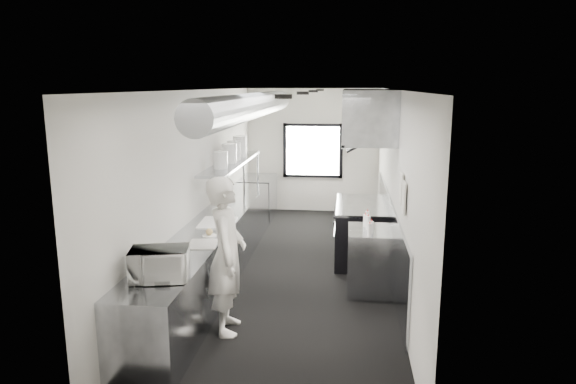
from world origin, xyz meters
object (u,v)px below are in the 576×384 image
(range, at_px, (361,231))
(cutting_board, at_px, (217,223))
(pass_shelf, at_px, (233,163))
(line_cook, at_px, (227,255))
(deli_tub_a, at_px, (150,267))
(squeeze_bottle_b, at_px, (371,227))
(bottle_station, at_px, (371,260))
(deli_tub_b, at_px, (151,264))
(plate_stack_c, at_px, (234,150))
(plate_stack_d, at_px, (240,146))
(squeeze_bottle_a, at_px, (370,230))
(microwave, at_px, (160,264))
(knife_block, at_px, (221,198))
(small_plate, at_px, (209,236))
(squeeze_bottle_d, at_px, (365,220))
(squeeze_bottle_c, at_px, (368,223))
(far_work_table, at_px, (258,198))
(plate_stack_a, at_px, (221,160))
(exhaust_hood, at_px, (368,116))
(squeeze_bottle_e, at_px, (367,217))
(prep_counter, at_px, (215,250))

(range, bearing_deg, cutting_board, -147.77)
(pass_shelf, bearing_deg, line_cook, -78.82)
(deli_tub_a, height_order, squeeze_bottle_b, squeeze_bottle_b)
(bottle_station, height_order, deli_tub_b, deli_tub_b)
(plate_stack_c, bearing_deg, squeeze_bottle_b, -41.68)
(plate_stack_d, bearing_deg, squeeze_bottle_a, -49.12)
(microwave, bearing_deg, knife_block, 80.48)
(squeeze_bottle_a, bearing_deg, deli_tub_a, -146.10)
(small_plate, height_order, squeeze_bottle_d, squeeze_bottle_d)
(small_plate, bearing_deg, microwave, -93.65)
(range, bearing_deg, line_cook, -119.98)
(knife_block, relative_size, squeeze_bottle_c, 1.30)
(pass_shelf, xyz_separation_m, squeeze_bottle_d, (2.25, -1.54, -0.55))
(small_plate, bearing_deg, range, 44.01)
(pass_shelf, relative_size, knife_block, 11.95)
(line_cook, height_order, squeeze_bottle_b, line_cook)
(cutting_board, bearing_deg, squeeze_bottle_b, -6.44)
(small_plate, distance_m, knife_block, 1.84)
(bottle_station, xyz_separation_m, deli_tub_a, (-2.45, -1.94, 0.50))
(small_plate, relative_size, squeeze_bottle_b, 1.18)
(far_work_table, height_order, squeeze_bottle_a, squeeze_bottle_a)
(range, relative_size, deli_tub_b, 10.85)
(far_work_table, xyz_separation_m, squeeze_bottle_d, (2.21, -3.74, 0.54))
(microwave, height_order, squeeze_bottle_a, microwave)
(far_work_table, relative_size, deli_tub_a, 8.69)
(plate_stack_a, bearing_deg, range, 12.11)
(exhaust_hood, bearing_deg, far_work_table, 131.94)
(cutting_board, height_order, plate_stack_c, plate_stack_c)
(deli_tub_b, relative_size, squeeze_bottle_a, 0.84)
(squeeze_bottle_b, height_order, squeeze_bottle_e, squeeze_bottle_e)
(far_work_table, relative_size, cutting_board, 1.81)
(bottle_station, height_order, cutting_board, cutting_board)
(far_work_table, distance_m, squeeze_bottle_e, 4.25)
(range, xyz_separation_m, plate_stack_c, (-2.24, 0.51, 1.27))
(range, bearing_deg, small_plate, -135.99)
(plate_stack_a, relative_size, squeeze_bottle_e, 1.50)
(range, bearing_deg, knife_block, -176.09)
(bottle_station, bearing_deg, line_cook, -140.96)
(squeeze_bottle_a, xyz_separation_m, squeeze_bottle_e, (-0.01, 0.66, 0.00))
(knife_block, bearing_deg, exhaust_hood, -4.96)
(small_plate, bearing_deg, squeeze_bottle_b, 10.66)
(line_cook, xyz_separation_m, squeeze_bottle_a, (1.68, 1.08, 0.06))
(cutting_board, bearing_deg, squeeze_bottle_d, 2.21)
(far_work_table, distance_m, squeeze_bottle_b, 4.70)
(line_cook, distance_m, cutting_board, 1.55)
(prep_counter, bearing_deg, plate_stack_c, 91.89)
(line_cook, distance_m, squeeze_bottle_d, 2.26)
(microwave, bearing_deg, prep_counter, 78.20)
(plate_stack_d, bearing_deg, plate_stack_c, -91.33)
(pass_shelf, bearing_deg, exhaust_hood, -7.47)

